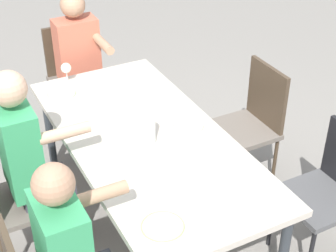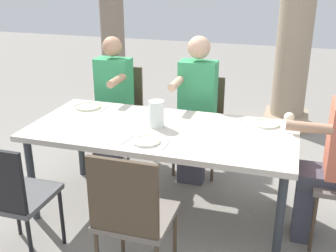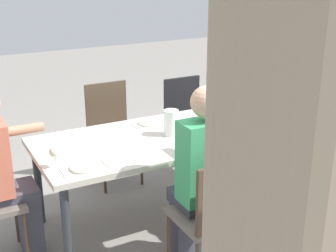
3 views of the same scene
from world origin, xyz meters
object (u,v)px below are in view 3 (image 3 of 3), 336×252
(dining_table, at_px, (164,142))
(water_pitcher, at_px, (171,124))
(chair_west_north, at_px, (312,182))
(stone_column_centre, at_px, (288,200))
(chair_mid_north, at_px, (214,212))
(diner_guest_third, at_px, (4,172))
(chair_mid_south, at_px, (111,126))
(diner_man_white, at_px, (200,174))
(plate_1, at_px, (150,123))
(wine_glass_2, at_px, (55,152))
(diner_woman_green, at_px, (296,155))
(chair_west_south, at_px, (187,115))
(plate_0, at_px, (263,129))
(plate_2, at_px, (85,167))

(dining_table, bearing_deg, water_pitcher, 150.44)
(chair_west_north, xyz_separation_m, stone_column_centre, (1.65, 1.46, 0.98))
(dining_table, distance_m, stone_column_centre, 2.67)
(chair_mid_north, bearing_deg, diner_guest_third, -38.33)
(chair_mid_south, distance_m, diner_man_white, 1.62)
(plate_1, bearing_deg, water_pitcher, 95.18)
(chair_mid_north, distance_m, water_pitcher, 0.94)
(dining_table, distance_m, wine_glass_2, 0.98)
(chair_mid_north, bearing_deg, dining_table, -96.51)
(diner_woman_green, relative_size, diner_man_white, 0.96)
(diner_woman_green, distance_m, plate_1, 1.25)
(diner_guest_third, bearing_deg, chair_mid_north, 141.67)
(diner_man_white, xyz_separation_m, water_pitcher, (-0.15, -0.68, 0.12))
(chair_west_south, height_order, chair_mid_south, chair_mid_south)
(diner_man_white, bearing_deg, diner_woman_green, 179.12)
(wine_glass_2, bearing_deg, diner_woman_green, 163.11)
(chair_mid_north, height_order, plate_0, chair_mid_north)
(chair_mid_south, bearing_deg, stone_column_centre, 76.31)
(chair_west_south, relative_size, diner_guest_third, 0.71)
(chair_west_south, relative_size, chair_mid_south, 0.95)
(wine_glass_2, bearing_deg, chair_west_south, -146.64)
(chair_west_south, height_order, stone_column_centre, stone_column_centre)
(chair_west_south, distance_m, plate_1, 0.97)
(diner_guest_third, height_order, water_pitcher, diner_guest_third)
(chair_mid_north, relative_size, stone_column_centre, 0.30)
(plate_1, xyz_separation_m, plate_2, (0.79, 0.61, -0.00))
(stone_column_centre, xyz_separation_m, wine_glass_2, (0.04, -2.15, -0.67))
(chair_west_south, bearing_deg, water_pitcher, 53.03)
(chair_west_north, distance_m, stone_column_centre, 2.41)
(diner_man_white, height_order, plate_1, diner_man_white)
(plate_1, distance_m, plate_2, 1.00)
(chair_west_south, distance_m, water_pitcher, 1.20)
(stone_column_centre, distance_m, plate_2, 2.20)
(chair_west_south, relative_size, water_pitcher, 4.34)
(plate_2, bearing_deg, water_pitcher, -160.95)
(diner_woman_green, xyz_separation_m, plate_0, (-0.03, -0.44, 0.06))
(diner_man_white, xyz_separation_m, plate_2, (0.67, -0.40, 0.03))
(chair_west_north, bearing_deg, chair_west_south, -90.00)
(chair_west_south, xyz_separation_m, plate_2, (1.52, 1.21, 0.22))
(chair_mid_south, distance_m, plate_0, 1.49)
(diner_woman_green, height_order, plate_2, diner_woman_green)
(chair_mid_south, distance_m, plate_1, 0.65)
(chair_mid_south, distance_m, wine_glass_2, 1.43)
(plate_0, bearing_deg, diner_guest_third, -8.03)
(chair_west_north, xyz_separation_m, water_pitcher, (0.70, -0.88, 0.29))
(chair_mid_north, xyz_separation_m, plate_0, (-0.88, -0.62, 0.23))
(dining_table, bearing_deg, plate_1, -94.36)
(stone_column_centre, bearing_deg, chair_mid_south, -103.69)
(chair_west_south, relative_size, plate_0, 4.07)
(plate_1, bearing_deg, chair_west_south, -140.22)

